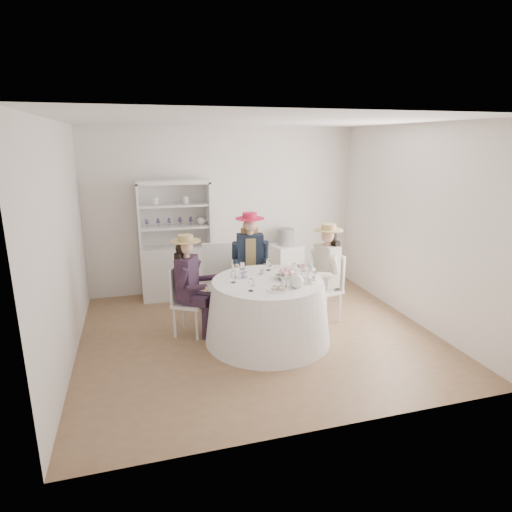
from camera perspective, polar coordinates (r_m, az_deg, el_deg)
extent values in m
plane|color=brown|center=(5.74, 0.28, -10.42)|extent=(4.50, 4.50, 0.00)
plane|color=white|center=(5.18, 0.32, 17.61)|extent=(4.50, 4.50, 0.00)
plane|color=silver|center=(7.21, -4.18, 6.12)|extent=(4.50, 0.00, 4.50)
plane|color=silver|center=(3.49, 9.53, -3.93)|extent=(4.50, 0.00, 4.50)
plane|color=silver|center=(5.16, -24.46, 1.14)|extent=(0.00, 4.50, 4.50)
plane|color=silver|center=(6.30, 20.41, 3.88)|extent=(0.00, 4.50, 4.50)
cone|color=white|center=(5.46, 1.57, -7.36)|extent=(1.59, 1.59, 0.78)
cylinder|color=white|center=(5.32, 1.60, -3.37)|extent=(1.39, 1.39, 0.02)
cube|color=silver|center=(7.04, -10.46, -2.12)|extent=(1.19, 0.82, 0.84)
cube|color=silver|center=(7.00, -10.98, 5.62)|extent=(1.05, 0.47, 1.02)
cube|color=silver|center=(6.76, -11.05, 9.66)|extent=(1.19, 0.82, 0.06)
cube|color=silver|center=(6.80, -15.38, 5.07)|extent=(0.20, 0.40, 1.02)
cube|color=silver|center=(6.89, -6.34, 5.65)|extent=(0.20, 0.40, 1.02)
cube|color=silver|center=(6.86, -10.76, 3.84)|extent=(1.11, 0.75, 0.03)
cube|color=silver|center=(6.80, -10.90, 6.69)|extent=(1.11, 0.75, 0.03)
sphere|color=white|center=(6.89, -7.31, 4.68)|extent=(0.13, 0.13, 0.13)
cube|color=silver|center=(7.46, 3.91, -1.29)|extent=(0.56, 0.56, 0.74)
cylinder|color=black|center=(7.33, 3.98, 2.57)|extent=(0.35, 0.35, 0.29)
cube|color=silver|center=(5.66, -8.85, -6.29)|extent=(0.52, 0.52, 0.04)
cylinder|color=silver|center=(5.56, -7.90, -9.10)|extent=(0.03, 0.03, 0.42)
cylinder|color=silver|center=(5.82, -6.78, -7.93)|extent=(0.03, 0.03, 0.42)
cylinder|color=silver|center=(5.67, -10.79, -8.72)|extent=(0.03, 0.03, 0.42)
cylinder|color=silver|center=(5.92, -9.56, -7.59)|extent=(0.03, 0.03, 0.42)
cube|color=silver|center=(5.64, -10.56, -3.68)|extent=(0.21, 0.33, 0.47)
cube|color=black|center=(5.55, -9.17, -2.89)|extent=(0.34, 0.39, 0.55)
cube|color=black|center=(5.51, -8.12, -5.99)|extent=(0.34, 0.27, 0.11)
cylinder|color=black|center=(5.58, -6.73, -8.86)|extent=(0.09, 0.09, 0.44)
cylinder|color=black|center=(5.34, -9.65, -2.87)|extent=(0.19, 0.16, 0.26)
cube|color=black|center=(5.66, -7.48, -5.39)|extent=(0.34, 0.27, 0.11)
cylinder|color=black|center=(5.72, -6.12, -8.19)|extent=(0.09, 0.09, 0.44)
cylinder|color=black|center=(5.68, -8.08, -1.69)|extent=(0.19, 0.16, 0.26)
cylinder|color=#D8A889|center=(5.46, -9.30, 0.05)|extent=(0.09, 0.09, 0.08)
sphere|color=#D8A889|center=(5.44, -9.35, 1.11)|extent=(0.18, 0.18, 0.18)
sphere|color=black|center=(5.46, -9.76, 0.99)|extent=(0.18, 0.18, 0.18)
cube|color=black|center=(5.53, -9.97, -1.23)|extent=(0.18, 0.24, 0.36)
cylinder|color=tan|center=(5.42, -9.39, 1.99)|extent=(0.38, 0.38, 0.01)
cylinder|color=tan|center=(5.41, -9.41, 2.38)|extent=(0.19, 0.19, 0.08)
cube|color=silver|center=(6.36, -0.78, -3.22)|extent=(0.48, 0.48, 0.04)
cylinder|color=silver|center=(6.27, -2.15, -5.85)|extent=(0.04, 0.04, 0.46)
cylinder|color=silver|center=(6.30, 0.91, -5.73)|extent=(0.04, 0.04, 0.46)
cylinder|color=silver|center=(6.59, -2.38, -4.81)|extent=(0.04, 0.04, 0.46)
cylinder|color=silver|center=(6.62, 0.54, -4.70)|extent=(0.04, 0.04, 0.46)
cube|color=silver|center=(6.46, -0.95, -0.31)|extent=(0.40, 0.10, 0.52)
cube|color=#182130|center=(6.27, -0.81, 0.21)|extent=(0.41, 0.27, 0.61)
cube|color=tan|center=(6.27, -0.81, 0.21)|extent=(0.18, 0.25, 0.52)
cube|color=#182130|center=(6.21, -1.53, -2.88)|extent=(0.19, 0.37, 0.13)
cylinder|color=#182130|center=(6.18, -1.39, -6.08)|extent=(0.10, 0.10, 0.48)
cylinder|color=#182130|center=(6.19, -2.77, 0.70)|extent=(0.12, 0.20, 0.29)
cube|color=#182130|center=(6.23, 0.20, -2.82)|extent=(0.19, 0.37, 0.13)
cylinder|color=#182130|center=(6.19, 0.36, -6.01)|extent=(0.10, 0.10, 0.48)
cylinder|color=#182130|center=(6.24, 1.21, 0.82)|extent=(0.12, 0.20, 0.29)
cylinder|color=#D8A889|center=(6.19, -0.82, 3.11)|extent=(0.09, 0.09, 0.08)
sphere|color=#D8A889|center=(6.17, -0.82, 4.16)|extent=(0.20, 0.20, 0.20)
sphere|color=tan|center=(6.22, -0.87, 4.10)|extent=(0.20, 0.20, 0.20)
cube|color=tan|center=(6.31, -0.89, 1.97)|extent=(0.26, 0.12, 0.40)
cylinder|color=#CC1E46|center=(6.15, -0.83, 5.03)|extent=(0.42, 0.42, 0.01)
cylinder|color=#CC1E46|center=(6.15, -0.83, 5.41)|extent=(0.21, 0.21, 0.08)
cube|color=silver|center=(6.09, 9.14, -4.56)|extent=(0.47, 0.47, 0.04)
cylinder|color=silver|center=(6.20, 7.00, -6.35)|extent=(0.04, 0.04, 0.43)
cylinder|color=silver|center=(5.97, 8.75, -7.31)|extent=(0.04, 0.04, 0.43)
cylinder|color=silver|center=(6.38, 9.33, -5.82)|extent=(0.04, 0.04, 0.43)
cylinder|color=silver|center=(6.15, 11.12, -6.72)|extent=(0.04, 0.04, 0.43)
cube|color=silver|center=(6.11, 10.56, -1.93)|extent=(0.11, 0.37, 0.49)
cube|color=beige|center=(5.99, 9.43, -1.24)|extent=(0.27, 0.39, 0.57)
cube|color=beige|center=(6.06, 7.77, -3.80)|extent=(0.35, 0.20, 0.12)
cylinder|color=beige|center=(6.09, 6.61, -6.65)|extent=(0.10, 0.10, 0.45)
cylinder|color=beige|center=(6.10, 8.00, -0.20)|extent=(0.19, 0.12, 0.27)
cube|color=beige|center=(5.93, 8.77, -4.29)|extent=(0.35, 0.20, 0.12)
cylinder|color=beige|center=(5.96, 7.59, -7.19)|extent=(0.10, 0.10, 0.45)
cylinder|color=beige|center=(5.79, 10.38, -1.14)|extent=(0.19, 0.12, 0.27)
cylinder|color=#D8A889|center=(5.91, 9.56, 1.60)|extent=(0.09, 0.09, 0.08)
sphere|color=#D8A889|center=(5.89, 9.60, 2.62)|extent=(0.19, 0.19, 0.19)
sphere|color=black|center=(5.92, 9.94, 2.53)|extent=(0.19, 0.19, 0.19)
cube|color=black|center=(5.99, 10.10, 0.40)|extent=(0.13, 0.25, 0.37)
cylinder|color=tan|center=(5.87, 9.64, 3.47)|extent=(0.39, 0.39, 0.01)
cylinder|color=tan|center=(5.86, 9.66, 3.85)|extent=(0.20, 0.20, 0.08)
cube|color=silver|center=(6.43, -5.11, -2.85)|extent=(0.53, 0.53, 0.04)
cylinder|color=silver|center=(6.67, -3.50, -4.43)|extent=(0.04, 0.04, 0.49)
cylinder|color=silver|center=(6.68, -6.55, -4.48)|extent=(0.04, 0.04, 0.49)
cylinder|color=silver|center=(6.34, -3.49, -5.51)|extent=(0.04, 0.04, 0.49)
cylinder|color=silver|center=(6.35, -6.69, -5.55)|extent=(0.04, 0.04, 0.49)
cube|color=silver|center=(6.15, -5.22, -0.78)|extent=(0.42, 0.12, 0.55)
imported|color=white|center=(5.41, -1.55, -2.56)|extent=(0.11, 0.11, 0.07)
imported|color=white|center=(5.54, 0.81, -2.16)|extent=(0.06, 0.06, 0.06)
imported|color=white|center=(5.47, 3.79, -2.39)|extent=(0.09, 0.09, 0.07)
imported|color=white|center=(5.38, 3.77, -2.75)|extent=(0.24, 0.24, 0.06)
sphere|color=#EC7681|center=(5.37, 4.59, -2.16)|extent=(0.07, 0.07, 0.07)
sphere|color=white|center=(5.40, 4.35, -2.06)|extent=(0.07, 0.07, 0.07)
sphere|color=#EC7681|center=(5.40, 3.99, -2.03)|extent=(0.07, 0.07, 0.07)
sphere|color=white|center=(5.39, 3.64, -2.06)|extent=(0.07, 0.07, 0.07)
sphere|color=#EC7681|center=(5.37, 3.43, -2.15)|extent=(0.07, 0.07, 0.07)
sphere|color=white|center=(5.33, 3.44, -2.26)|extent=(0.07, 0.07, 0.07)
sphere|color=#EC7681|center=(5.31, 3.67, -2.35)|extent=(0.07, 0.07, 0.07)
sphere|color=white|center=(5.30, 4.03, -2.39)|extent=(0.07, 0.07, 0.07)
sphere|color=#EC7681|center=(5.31, 4.39, -2.36)|extent=(0.07, 0.07, 0.07)
sphere|color=white|center=(5.34, 4.60, -2.27)|extent=(0.07, 0.07, 0.07)
sphere|color=white|center=(5.07, 5.38, -3.32)|extent=(0.18, 0.18, 0.18)
cylinder|color=white|center=(5.10, 6.52, -3.10)|extent=(0.10, 0.03, 0.08)
cylinder|color=white|center=(5.04, 5.41, -2.36)|extent=(0.04, 0.04, 0.02)
cylinder|color=white|center=(4.98, 2.89, -4.48)|extent=(0.24, 0.24, 0.01)
cube|color=beige|center=(4.95, 2.44, -4.36)|extent=(0.06, 0.04, 0.03)
cube|color=beige|center=(4.97, 2.89, -4.11)|extent=(0.06, 0.05, 0.03)
cube|color=beige|center=(5.01, 3.33, -4.12)|extent=(0.07, 0.06, 0.03)
cube|color=beige|center=(5.00, 2.55, -3.99)|extent=(0.07, 0.07, 0.03)
cube|color=beige|center=(4.95, 3.34, -4.34)|extent=(0.06, 0.07, 0.03)
cylinder|color=white|center=(5.29, 6.92, -3.41)|extent=(0.24, 0.24, 0.01)
cylinder|color=white|center=(5.26, 6.95, -2.63)|extent=(0.02, 0.02, 0.16)
cylinder|color=white|center=(5.24, 6.97, -1.78)|extent=(0.18, 0.18, 0.01)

